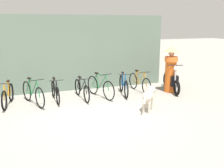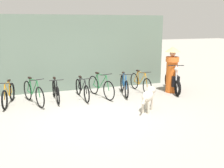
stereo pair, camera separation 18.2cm
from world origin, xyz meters
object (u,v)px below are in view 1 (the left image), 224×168
(bicycle_2, at_px, (55,92))
(bicycle_1, at_px, (33,93))
(bicycle_3, at_px, (82,90))
(bicycle_0, at_px, (8,96))
(bicycle_4, at_px, (100,87))
(bicycle_5, at_px, (124,86))
(person_in_robes, at_px, (171,67))
(bicycle_6, at_px, (140,83))
(stray_dog, at_px, (149,95))
(motorcycle, at_px, (171,80))

(bicycle_2, bearing_deg, bicycle_1, -80.67)
(bicycle_3, bearing_deg, bicycle_0, -94.95)
(bicycle_4, relative_size, bicycle_5, 1.04)
(bicycle_2, height_order, bicycle_4, bicycle_4)
(bicycle_3, height_order, person_in_robes, person_in_robes)
(bicycle_0, height_order, bicycle_6, bicycle_6)
(stray_dog, bearing_deg, bicycle_0, 105.37)
(motorcycle, distance_m, stray_dog, 2.61)
(bicycle_0, relative_size, stray_dog, 1.74)
(bicycle_4, distance_m, bicycle_5, 0.90)
(bicycle_0, distance_m, bicycle_3, 2.40)
(bicycle_2, relative_size, bicycle_5, 1.00)
(person_in_robes, bearing_deg, bicycle_5, -21.32)
(bicycle_0, relative_size, bicycle_1, 0.95)
(bicycle_3, bearing_deg, stray_dog, 36.87)
(bicycle_0, relative_size, bicycle_3, 0.96)
(bicycle_1, distance_m, bicycle_4, 2.31)
(stray_dog, bearing_deg, bicycle_2, 93.72)
(bicycle_6, bearing_deg, bicycle_2, -90.86)
(bicycle_0, bearing_deg, bicycle_6, 101.97)
(bicycle_0, bearing_deg, motorcycle, 99.05)
(bicycle_6, bearing_deg, stray_dog, -21.60)
(bicycle_4, height_order, person_in_robes, person_in_robes)
(bicycle_4, xyz_separation_m, bicycle_6, (1.63, 0.17, -0.02))
(bicycle_6, xyz_separation_m, stray_dog, (-0.70, -2.05, 0.12))
(bicycle_0, xyz_separation_m, motorcycle, (5.92, -0.20, 0.10))
(bicycle_0, height_order, stray_dog, bicycle_0)
(bicycle_1, distance_m, person_in_robes, 5.07)
(bicycle_2, xyz_separation_m, motorcycle, (4.43, -0.18, 0.10))
(motorcycle, bearing_deg, bicycle_0, -76.43)
(bicycle_5, bearing_deg, stray_dog, 13.12)
(bicycle_1, distance_m, bicycle_3, 1.64)
(bicycle_0, height_order, person_in_robes, person_in_robes)
(bicycle_0, xyz_separation_m, bicycle_3, (2.40, -0.07, -0.00))
(bicycle_6, bearing_deg, bicycle_0, -91.75)
(bicycle_5, xyz_separation_m, bicycle_6, (0.73, 0.16, 0.01))
(bicycle_0, bearing_deg, bicycle_2, 100.06)
(bicycle_6, height_order, stray_dog, bicycle_6)
(bicycle_5, height_order, person_in_robes, person_in_robes)
(bicycle_2, bearing_deg, bicycle_4, 87.28)
(bicycle_0, xyz_separation_m, person_in_robes, (5.80, -0.31, 0.62))
(bicycle_4, distance_m, motorcycle, 2.85)
(bicycle_5, relative_size, bicycle_6, 0.95)
(bicycle_0, relative_size, bicycle_2, 0.99)
(bicycle_1, height_order, bicycle_2, bicycle_1)
(bicycle_6, distance_m, stray_dog, 2.17)
(bicycle_2, height_order, person_in_robes, person_in_robes)
(bicycle_1, relative_size, bicycle_3, 1.00)
(bicycle_1, bearing_deg, stray_dog, 42.24)
(bicycle_2, height_order, stray_dog, bicycle_2)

